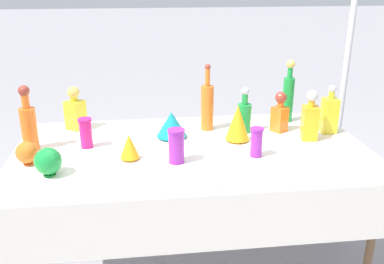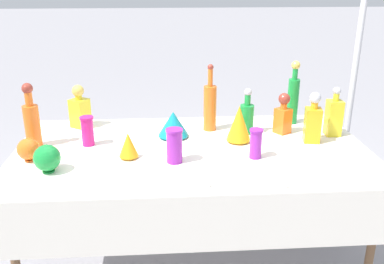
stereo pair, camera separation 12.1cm
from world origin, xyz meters
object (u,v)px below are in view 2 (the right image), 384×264
object	(u,v)px
fluted_vase_2	(173,124)
square_decanter_0	(283,115)
tall_bottle_2	(32,121)
square_decanter_2	(80,109)
square_decanter_3	(313,121)
canopy_pole	(356,65)
tall_bottle_0	(210,106)
round_bowl_0	(28,149)
slender_vase_2	(256,142)
slender_vase_1	(174,145)
tall_bottle_3	(293,97)
fluted_vase_1	(239,123)
fluted_vase_0	(128,145)
slender_vase_0	(87,130)
square_decanter_1	(334,116)
round_bowl_1	(47,158)
tall_bottle_1	(247,116)

from	to	relation	value
fluted_vase_2	square_decanter_0	bearing A→B (deg)	2.23
tall_bottle_2	square_decanter_2	world-z (taller)	tall_bottle_2
square_decanter_3	canopy_pole	xyz separation A→B (m)	(0.50, 0.61, 0.19)
tall_bottle_0	round_bowl_0	world-z (taller)	tall_bottle_0
slender_vase_2	fluted_vase_2	size ratio (longest dim) A/B	0.88
square_decanter_0	square_decanter_3	bearing A→B (deg)	-49.67
slender_vase_1	tall_bottle_3	bearing A→B (deg)	35.84
square_decanter_0	square_decanter_2	xyz separation A→B (m)	(-1.27, 0.20, 0.00)
fluted_vase_1	square_decanter_0	bearing A→B (deg)	23.42
slender_vase_2	fluted_vase_0	xyz separation A→B (m)	(-0.68, 0.04, -0.01)
slender_vase_0	tall_bottle_3	bearing A→B (deg)	13.30
square_decanter_3	fluted_vase_0	bearing A→B (deg)	-171.02
tall_bottle_0	square_decanter_0	size ratio (longest dim) A/B	1.65
square_decanter_1	fluted_vase_2	xyz separation A→B (m)	(-0.98, 0.03, -0.04)
tall_bottle_3	fluted_vase_0	xyz separation A→B (m)	(-1.04, -0.50, -0.10)
tall_bottle_2	tall_bottle_0	bearing A→B (deg)	11.07
tall_bottle_3	tall_bottle_2	bearing A→B (deg)	-169.47
slender_vase_0	canopy_pole	bearing A→B (deg)	17.71
fluted_vase_0	round_bowl_1	distance (m)	0.42
tall_bottle_1	slender_vase_2	size ratio (longest dim) A/B	1.75
tall_bottle_2	fluted_vase_1	size ratio (longest dim) A/B	1.69
tall_bottle_1	tall_bottle_3	bearing A→B (deg)	26.70
square_decanter_1	square_decanter_2	size ratio (longest dim) A/B	1.10
tall_bottle_3	round_bowl_0	distance (m)	1.65
canopy_pole	square_decanter_1	bearing A→B (deg)	-122.96
square_decanter_2	fluted_vase_1	bearing A→B (deg)	-18.67
square_decanter_0	square_decanter_3	xyz separation A→B (m)	(0.13, -0.16, 0.01)
tall_bottle_3	fluted_vase_2	size ratio (longest dim) A/B	2.23
square_decanter_0	tall_bottle_2	bearing A→B (deg)	-175.54
tall_bottle_2	slender_vase_1	world-z (taller)	tall_bottle_2
square_decanter_0	slender_vase_0	xyz separation A→B (m)	(-1.17, -0.12, -0.03)
square_decanter_3	fluted_vase_0	world-z (taller)	square_decanter_3
fluted_vase_0	tall_bottle_0	bearing A→B (deg)	40.45
tall_bottle_0	fluted_vase_0	size ratio (longest dim) A/B	2.93
tall_bottle_1	fluted_vase_1	bearing A→B (deg)	-117.59
slender_vase_1	square_decanter_0	bearing A→B (deg)	29.92
fluted_vase_2	round_bowl_1	xyz separation A→B (m)	(-0.64, -0.44, -0.01)
square_decanter_2	round_bowl_0	bearing A→B (deg)	-109.04
square_decanter_2	fluted_vase_2	distance (m)	0.64
tall_bottle_1	tall_bottle_3	size ratio (longest dim) A/B	0.69
square_decanter_1	canopy_pole	world-z (taller)	canopy_pole
square_decanter_2	round_bowl_1	distance (m)	0.67
tall_bottle_1	slender_vase_0	size ratio (longest dim) A/B	1.66
square_decanter_3	canopy_pole	size ratio (longest dim) A/B	0.11
tall_bottle_0	square_decanter_3	xyz separation A→B (m)	(0.58, -0.24, -0.03)
tall_bottle_2	canopy_pole	world-z (taller)	canopy_pole
fluted_vase_1	square_decanter_3	bearing A→B (deg)	-3.74
fluted_vase_2	round_bowl_0	xyz separation A→B (m)	(-0.77, -0.30, -0.02)
fluted_vase_0	canopy_pole	xyz separation A→B (m)	(1.56, 0.78, 0.25)
square_decanter_0	square_decanter_1	xyz separation A→B (m)	(0.30, -0.06, 0.01)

